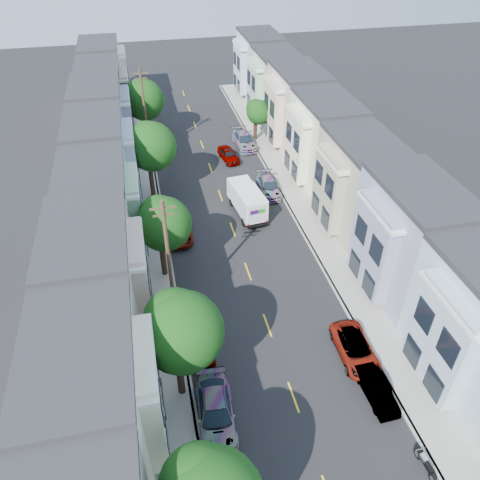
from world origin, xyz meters
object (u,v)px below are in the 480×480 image
object	(u,v)px
tree_far_r	(258,113)
parked_right_b	(355,349)
parked_right_c	(269,186)
motorcycle	(425,464)
utility_pole_near	(169,265)
parked_left_c	(202,345)
tree_d	(151,147)
parked_right_d	(244,140)
parked_left_b	(216,413)
parked_right_a	(377,390)
parked_left_d	(178,229)
tree_e	(143,100)
tree_c	(163,224)
fedex_truck	(247,200)
utility_pole_far	(145,115)
lead_sedan	(228,155)
tree_b	(180,332)

from	to	relation	value
tree_far_r	parked_right_b	xyz separation A→B (m)	(-1.99, -33.75, -2.82)
parked_right_c	motorcycle	size ratio (longest dim) A/B	2.31
utility_pole_near	parked_left_c	bearing A→B (deg)	-67.10
tree_d	parked_right_d	bearing A→B (deg)	39.17
tree_far_r	parked_right_b	size ratio (longest dim) A/B	1.05
parked_left_b	parked_right_a	xyz separation A→B (m)	(9.80, -0.54, -0.15)
parked_left_d	parked_right_a	xyz separation A→B (m)	(9.80, -19.22, -0.10)
tree_e	parked_right_b	distance (m)	38.12
parked_left_c	tree_far_r	bearing A→B (deg)	72.31
parked_right_a	utility_pole_near	bearing A→B (deg)	139.01
motorcycle	parked_right_c	bearing A→B (deg)	88.22
tree_c	fedex_truck	size ratio (longest dim) A/B	1.25
fedex_truck	parked_right_c	xyz separation A→B (m)	(3.03, 3.27, -0.80)
tree_far_r	utility_pole_far	distance (m)	13.44
fedex_truck	parked_left_d	xyz separation A→B (m)	(-6.77, -2.11, -0.79)
utility_pole_near	parked_left_b	bearing A→B (deg)	-80.65
tree_c	parked_right_b	world-z (taller)	tree_c
fedex_truck	parked_left_d	world-z (taller)	fedex_truck
lead_sedan	parked_right_c	size ratio (longest dim) A/B	0.89
parked_left_b	parked_left_d	world-z (taller)	parked_left_b
parked_right_a	parked_right_b	xyz separation A→B (m)	(0.00, 3.19, 0.04)
tree_e	parked_right_c	distance (m)	19.05
tree_c	tree_d	bearing A→B (deg)	90.00
lead_sedan	utility_pole_far	bearing A→B (deg)	154.28
fedex_truck	lead_sedan	distance (m)	11.14
tree_d	parked_left_d	distance (m)	8.66
parked_left_c	parked_right_d	world-z (taller)	parked_right_d
parked_left_c	motorcycle	world-z (taller)	parked_left_c
lead_sedan	parked_right_a	size ratio (longest dim) A/B	1.13
parked_left_c	parked_left_b	bearing A→B (deg)	-86.99
parked_left_b	parked_left_c	distance (m)	5.19
tree_b	tree_d	xyz separation A→B (m)	(0.00, 23.51, -0.00)
tree_c	parked_left_d	distance (m)	6.72
lead_sedan	parked_left_b	size ratio (longest dim) A/B	0.82
tree_e	lead_sedan	distance (m)	11.96
utility_pole_near	parked_left_b	world-z (taller)	utility_pole_near
tree_b	parked_right_d	xyz separation A→B (m)	(11.20, 32.64, -4.64)
tree_d	utility_pole_far	bearing A→B (deg)	89.99
tree_c	parked_left_b	world-z (taller)	tree_c
parked_right_d	motorcycle	world-z (taller)	parked_right_d
utility_pole_near	fedex_truck	xyz separation A→B (m)	(8.17, 12.30, -3.65)
tree_d	parked_right_c	bearing A→B (deg)	-8.95
tree_b	fedex_truck	world-z (taller)	tree_b
tree_d	parked_left_c	bearing A→B (deg)	-86.11
tree_b	tree_d	distance (m)	23.51
tree_c	fedex_truck	bearing A→B (deg)	41.35
parked_left_b	parked_right_d	world-z (taller)	parked_left_b
parked_left_d	parked_right_b	distance (m)	18.79
tree_e	parked_left_d	bearing A→B (deg)	-86.01
tree_b	parked_right_c	xyz separation A→B (m)	(11.20, 21.75, -4.70)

